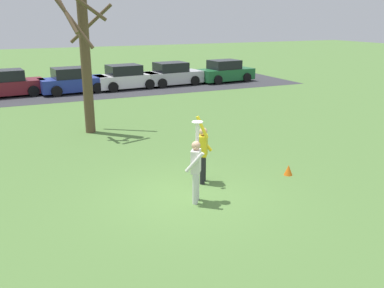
{
  "coord_description": "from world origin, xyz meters",
  "views": [
    {
      "loc": [
        -4.33,
        -9.6,
        4.64
      ],
      "look_at": [
        0.37,
        0.66,
        1.24
      ],
      "focal_mm": 39.56,
      "sensor_mm": 36.0,
      "label": 1
    }
  ],
  "objects_px": {
    "frisbee_disc": "(197,122)",
    "parked_car_white": "(126,78)",
    "person_catcher": "(196,166)",
    "parked_car_maroon": "(7,84)",
    "field_cone_orange": "(288,170)",
    "parked_car_blue": "(73,81)",
    "bare_tree_tall": "(84,51)",
    "parked_car_green": "(225,72)",
    "person_defender": "(203,150)",
    "parked_car_silver": "(172,75)"
  },
  "relations": [
    {
      "from": "person_defender",
      "to": "parked_car_green",
      "type": "distance_m",
      "value": 20.04
    },
    {
      "from": "frisbee_disc",
      "to": "parked_car_white",
      "type": "bearing_deg",
      "value": 79.69
    },
    {
      "from": "parked_car_maroon",
      "to": "parked_car_green",
      "type": "bearing_deg",
      "value": -6.06
    },
    {
      "from": "person_defender",
      "to": "bare_tree_tall",
      "type": "bearing_deg",
      "value": -131.4
    },
    {
      "from": "parked_car_white",
      "to": "field_cone_orange",
      "type": "xyz_separation_m",
      "value": [
        -0.03,
        -17.72,
        -0.57
      ]
    },
    {
      "from": "person_defender",
      "to": "parked_car_maroon",
      "type": "bearing_deg",
      "value": -131.43
    },
    {
      "from": "parked_car_silver",
      "to": "field_cone_orange",
      "type": "relative_size",
      "value": 13.26
    },
    {
      "from": "parked_car_blue",
      "to": "field_cone_orange",
      "type": "relative_size",
      "value": 13.26
    },
    {
      "from": "bare_tree_tall",
      "to": "person_catcher",
      "type": "bearing_deg",
      "value": -82.36
    },
    {
      "from": "parked_car_maroon",
      "to": "parked_car_green",
      "type": "relative_size",
      "value": 1.0
    },
    {
      "from": "field_cone_orange",
      "to": "frisbee_disc",
      "type": "bearing_deg",
      "value": -173.04
    },
    {
      "from": "person_defender",
      "to": "parked_car_blue",
      "type": "height_order",
      "value": "person_defender"
    },
    {
      "from": "frisbee_disc",
      "to": "parked_car_blue",
      "type": "distance_m",
      "value": 18.05
    },
    {
      "from": "person_defender",
      "to": "frisbee_disc",
      "type": "height_order",
      "value": "frisbee_disc"
    },
    {
      "from": "parked_car_silver",
      "to": "frisbee_disc",
      "type": "bearing_deg",
      "value": -115.2
    },
    {
      "from": "frisbee_disc",
      "to": "parked_car_white",
      "type": "distance_m",
      "value": 18.46
    },
    {
      "from": "parked_car_blue",
      "to": "field_cone_orange",
      "type": "bearing_deg",
      "value": -83.94
    },
    {
      "from": "parked_car_silver",
      "to": "field_cone_orange",
      "type": "xyz_separation_m",
      "value": [
        -3.44,
        -17.92,
        -0.57
      ]
    },
    {
      "from": "frisbee_disc",
      "to": "parked_car_silver",
      "type": "height_order",
      "value": "frisbee_disc"
    },
    {
      "from": "person_defender",
      "to": "parked_car_silver",
      "type": "height_order",
      "value": "person_defender"
    },
    {
      "from": "parked_car_blue",
      "to": "bare_tree_tall",
      "type": "bearing_deg",
      "value": -100.86
    },
    {
      "from": "person_catcher",
      "to": "bare_tree_tall",
      "type": "bearing_deg",
      "value": 41.41
    },
    {
      "from": "bare_tree_tall",
      "to": "field_cone_orange",
      "type": "xyz_separation_m",
      "value": [
        4.48,
        -7.53,
        -3.19
      ]
    },
    {
      "from": "person_catcher",
      "to": "parked_car_white",
      "type": "bearing_deg",
      "value": 23.19
    },
    {
      "from": "parked_car_blue",
      "to": "bare_tree_tall",
      "type": "relative_size",
      "value": 0.63
    },
    {
      "from": "parked_car_silver",
      "to": "person_defender",
      "type": "bearing_deg",
      "value": -114.36
    },
    {
      "from": "parked_car_white",
      "to": "frisbee_disc",
      "type": "bearing_deg",
      "value": -105.38
    },
    {
      "from": "person_catcher",
      "to": "parked_car_white",
      "type": "height_order",
      "value": "person_catcher"
    },
    {
      "from": "parked_car_maroon",
      "to": "field_cone_orange",
      "type": "xyz_separation_m",
      "value": [
        7.25,
        -18.02,
        -0.57
      ]
    },
    {
      "from": "person_defender",
      "to": "field_cone_orange",
      "type": "relative_size",
      "value": 6.39
    },
    {
      "from": "person_catcher",
      "to": "parked_car_green",
      "type": "relative_size",
      "value": 0.49
    },
    {
      "from": "parked_car_maroon",
      "to": "parked_car_blue",
      "type": "height_order",
      "value": "same"
    },
    {
      "from": "parked_car_green",
      "to": "parked_car_maroon",
      "type": "bearing_deg",
      "value": 173.94
    },
    {
      "from": "person_defender",
      "to": "bare_tree_tall",
      "type": "height_order",
      "value": "bare_tree_tall"
    },
    {
      "from": "bare_tree_tall",
      "to": "field_cone_orange",
      "type": "bearing_deg",
      "value": -59.25
    },
    {
      "from": "parked_car_white",
      "to": "person_defender",
      "type": "bearing_deg",
      "value": -103.88
    },
    {
      "from": "person_catcher",
      "to": "field_cone_orange",
      "type": "bearing_deg",
      "value": -46.43
    },
    {
      "from": "parked_car_maroon",
      "to": "field_cone_orange",
      "type": "bearing_deg",
      "value": -73.16
    },
    {
      "from": "parked_car_blue",
      "to": "field_cone_orange",
      "type": "height_order",
      "value": "parked_car_blue"
    },
    {
      "from": "bare_tree_tall",
      "to": "parked_car_white",
      "type": "bearing_deg",
      "value": 66.12
    },
    {
      "from": "field_cone_orange",
      "to": "person_defender",
      "type": "bearing_deg",
      "value": 168.19
    },
    {
      "from": "parked_car_blue",
      "to": "parked_car_green",
      "type": "xyz_separation_m",
      "value": [
        11.07,
        0.17,
        0.0
      ]
    },
    {
      "from": "person_catcher",
      "to": "person_defender",
      "type": "relative_size",
      "value": 1.02
    },
    {
      "from": "parked_car_blue",
      "to": "parked_car_green",
      "type": "distance_m",
      "value": 11.07
    },
    {
      "from": "parked_car_maroon",
      "to": "field_cone_orange",
      "type": "height_order",
      "value": "parked_car_maroon"
    },
    {
      "from": "parked_car_silver",
      "to": "parked_car_green",
      "type": "height_order",
      "value": "same"
    },
    {
      "from": "parked_car_white",
      "to": "bare_tree_tall",
      "type": "xyz_separation_m",
      "value": [
        -4.51,
        -10.18,
        2.62
      ]
    },
    {
      "from": "person_defender",
      "to": "parked_car_maroon",
      "type": "xyz_separation_m",
      "value": [
        -4.62,
        17.47,
        -0.25
      ]
    },
    {
      "from": "frisbee_disc",
      "to": "parked_car_white",
      "type": "relative_size",
      "value": 0.07
    },
    {
      "from": "parked_car_green",
      "to": "field_cone_orange",
      "type": "xyz_separation_m",
      "value": [
        -7.61,
        -17.77,
        -0.57
      ]
    }
  ]
}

